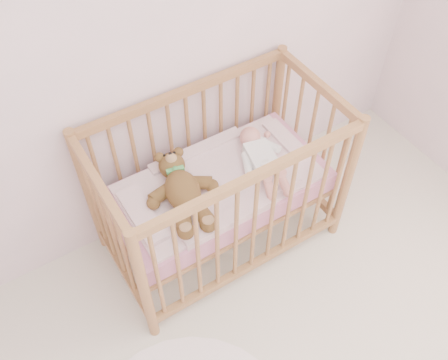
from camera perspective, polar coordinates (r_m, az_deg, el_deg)
wall_back at (r=2.45m, az=-12.52°, el=14.91°), size 4.00×0.02×2.70m
crib at (r=2.85m, az=-0.53°, el=-0.90°), size 1.36×0.76×1.00m
mattress at (r=2.86m, az=-0.53°, el=-1.08°), size 1.22×0.62×0.13m
blanket at (r=2.81m, az=-0.54°, el=-0.12°), size 1.10×0.58×0.06m
baby at (r=2.84m, az=4.23°, el=2.77°), size 0.38×0.60×0.13m
teddy_bear at (r=2.66m, az=-4.72°, el=-1.33°), size 0.52×0.66×0.16m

